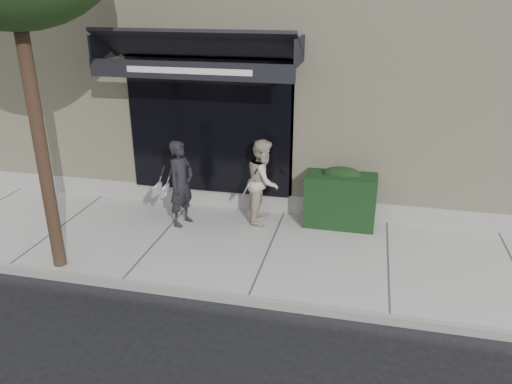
# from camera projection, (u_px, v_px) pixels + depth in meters

# --- Properties ---
(ground) EXTENTS (80.00, 80.00, 0.00)m
(ground) POSITION_uv_depth(u_px,v_px,m) (269.00, 254.00, 8.66)
(ground) COLOR black
(ground) RESTS_ON ground
(sidewalk) EXTENTS (20.00, 3.00, 0.12)m
(sidewalk) POSITION_uv_depth(u_px,v_px,m) (269.00, 251.00, 8.64)
(sidewalk) COLOR #959690
(sidewalk) RESTS_ON ground
(curb) EXTENTS (20.00, 0.10, 0.14)m
(curb) POSITION_uv_depth(u_px,v_px,m) (248.00, 301.00, 7.23)
(curb) COLOR gray
(curb) RESTS_ON ground
(building_facade) EXTENTS (14.30, 8.04, 5.64)m
(building_facade) POSITION_uv_depth(u_px,v_px,m) (310.00, 58.00, 12.12)
(building_facade) COLOR beige
(building_facade) RESTS_ON ground
(hedge) EXTENTS (1.30, 0.70, 1.14)m
(hedge) POSITION_uv_depth(u_px,v_px,m) (340.00, 197.00, 9.32)
(hedge) COLOR black
(hedge) RESTS_ON sidewalk
(pedestrian_front) EXTENTS (0.73, 0.82, 1.63)m
(pedestrian_front) POSITION_uv_depth(u_px,v_px,m) (181.00, 184.00, 9.22)
(pedestrian_front) COLOR black
(pedestrian_front) RESTS_ON sidewalk
(pedestrian_back) EXTENTS (0.68, 0.81, 1.61)m
(pedestrian_back) POSITION_uv_depth(u_px,v_px,m) (263.00, 181.00, 9.38)
(pedestrian_back) COLOR #BEB398
(pedestrian_back) RESTS_ON sidewalk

